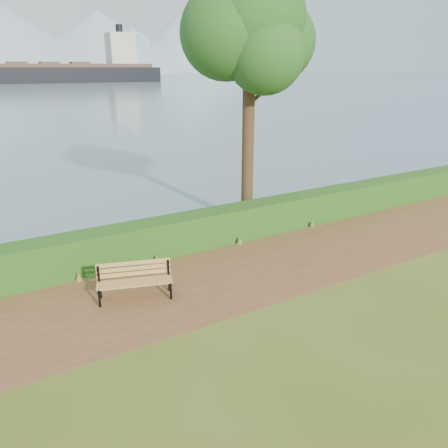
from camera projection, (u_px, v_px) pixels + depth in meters
ground at (229, 283)px, 10.89m from camera, size 140.00×140.00×0.00m
path at (223, 278)px, 11.13m from camera, size 40.00×3.40×0.01m
hedge at (184, 232)px, 12.82m from camera, size 32.00×0.85×1.00m
bench at (134, 278)px, 10.08m from camera, size 1.77×0.99×0.86m
tree at (250, 27)px, 12.95m from camera, size 4.33×3.64×8.33m
cargo_ship at (66, 73)px, 143.42m from camera, size 67.31×12.88×20.33m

